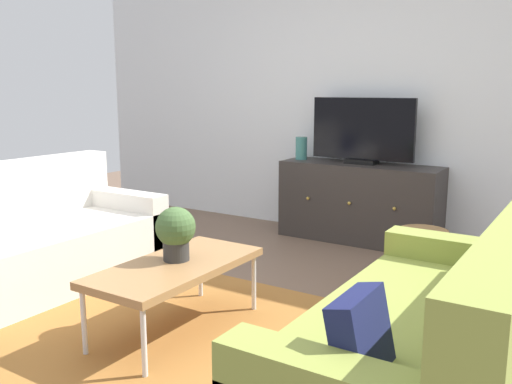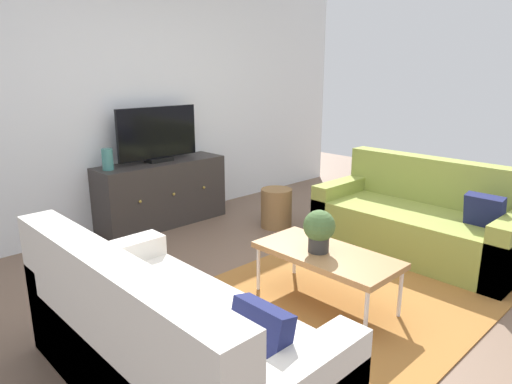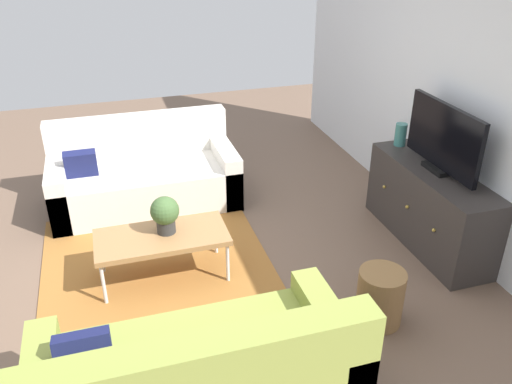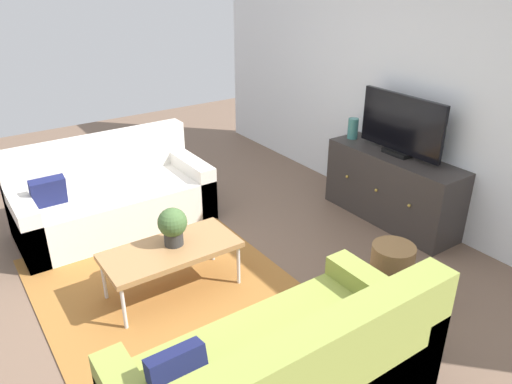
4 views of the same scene
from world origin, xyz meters
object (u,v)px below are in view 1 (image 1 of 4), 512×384
Objects in this scene: glass_vase at (301,148)px; wicker_basket at (422,260)px; coffee_table at (176,268)px; tv_console at (359,203)px; couch_right_side at (442,351)px; couch_left_side at (25,247)px; potted_plant at (176,231)px; flat_screen_tv at (363,131)px.

wicker_basket is (1.45, -0.94, -0.61)m from glass_vase.
glass_vase is at bearing 101.07° from coffee_table.
tv_console is 1.28m from wicker_basket.
coffee_table is at bearing -78.93° from glass_vase.
couch_right_side is 1.75× the size of coffee_table.
tv_console is (1.54, 2.37, 0.07)m from couch_left_side.
coffee_table is at bearing 0.03° from couch_left_side.
couch_right_side is at bearing -70.90° from wicker_basket.
potted_plant is 0.73× the size of wicker_basket.
wicker_basket is (-0.50, 1.43, -0.07)m from couch_right_side.
wicker_basket is (1.02, 1.38, -0.37)m from potted_plant.
coffee_table is 2.48m from flat_screen_tv.
glass_vase is (-0.60, -0.02, -0.19)m from flat_screen_tv.
flat_screen_tv is 0.63m from glass_vase.
glass_vase reaches higher than couch_left_side.
couch_right_side is at bearing -1.82° from potted_plant.
coffee_table is 2.38m from tv_console.
couch_left_side is 4.31× the size of wicker_basket.
tv_console is 1.53× the size of flat_screen_tv.
glass_vase reaches higher than coffee_table.
tv_console is at bearing 57.08° from couch_left_side.
flat_screen_tv is 2.22× the size of wicker_basket.
couch_left_side is at bearing -111.45° from glass_vase.
potted_plant is 2.38m from glass_vase.
couch_right_side is 1.52m from wicker_basket.
glass_vase is at bearing 180.00° from tv_console.
couch_right_side reaches higher than potted_plant.
wicker_basket is (0.85, -0.96, -0.79)m from flat_screen_tv.
flat_screen_tv is 4.38× the size of glass_vase.
couch_right_side is 1.27× the size of tv_console.
coffee_table is 4.87× the size of glass_vase.
flat_screen_tv is at bearing 86.67° from coffee_table.
wicker_basket is at bearing 109.10° from couch_right_side.
couch_left_side is at bearing -177.98° from potted_plant.
flat_screen_tv reaches higher than potted_plant.
flat_screen_tv is at bearing 131.34° from wicker_basket.
couch_right_side is at bearing -60.71° from flat_screen_tv.
couch_left_side and couch_right_side have the same top height.
tv_console is (0.14, 2.37, -0.02)m from coffee_table.
flat_screen_tv reaches higher than coffee_table.
wicker_basket is (0.85, -0.94, -0.14)m from tv_console.
flat_screen_tv is at bearing 1.90° from glass_vase.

